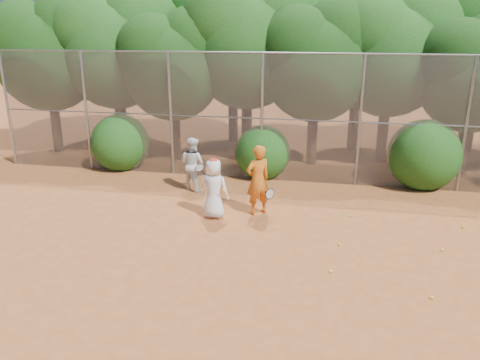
# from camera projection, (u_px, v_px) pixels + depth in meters

# --- Properties ---
(ground) EXTENTS (80.00, 80.00, 0.00)m
(ground) POSITION_uv_depth(u_px,v_px,m) (264.00, 272.00, 9.53)
(ground) COLOR #9E5023
(ground) RESTS_ON ground
(fence_back) EXTENTS (20.05, 0.09, 4.03)m
(fence_back) POSITION_uv_depth(u_px,v_px,m) (290.00, 118.00, 14.49)
(fence_back) COLOR gray
(fence_back) RESTS_ON ground
(tree_0) EXTENTS (4.38, 3.81, 6.00)m
(tree_0) POSITION_uv_depth(u_px,v_px,m) (49.00, 49.00, 17.53)
(tree_0) COLOR black
(tree_0) RESTS_ON ground
(tree_1) EXTENTS (4.64, 4.03, 6.35)m
(tree_1) POSITION_uv_depth(u_px,v_px,m) (116.00, 43.00, 17.46)
(tree_1) COLOR black
(tree_1) RESTS_ON ground
(tree_2) EXTENTS (3.99, 3.47, 5.47)m
(tree_2) POSITION_uv_depth(u_px,v_px,m) (174.00, 61.00, 16.52)
(tree_2) COLOR black
(tree_2) RESTS_ON ground
(tree_3) EXTENTS (4.89, 4.26, 6.70)m
(tree_3) POSITION_uv_depth(u_px,v_px,m) (249.00, 37.00, 16.74)
(tree_3) COLOR black
(tree_3) RESTS_ON ground
(tree_4) EXTENTS (4.19, 3.64, 5.73)m
(tree_4) POSITION_uv_depth(u_px,v_px,m) (318.00, 57.00, 15.91)
(tree_4) COLOR black
(tree_4) RESTS_ON ground
(tree_5) EXTENTS (4.51, 3.92, 6.17)m
(tree_5) POSITION_uv_depth(u_px,v_px,m) (393.00, 48.00, 16.10)
(tree_5) COLOR black
(tree_5) RESTS_ON ground
(tree_6) EXTENTS (3.86, 3.36, 5.29)m
(tree_6) POSITION_uv_depth(u_px,v_px,m) (475.00, 69.00, 14.88)
(tree_6) COLOR black
(tree_6) RESTS_ON ground
(tree_9) EXTENTS (4.83, 4.20, 6.62)m
(tree_9) POSITION_uv_depth(u_px,v_px,m) (118.00, 36.00, 19.74)
(tree_9) COLOR black
(tree_9) RESTS_ON ground
(tree_10) EXTENTS (5.15, 4.48, 7.06)m
(tree_10) POSITION_uv_depth(u_px,v_px,m) (235.00, 29.00, 18.90)
(tree_10) COLOR black
(tree_10) RESTS_ON ground
(tree_11) EXTENTS (4.64, 4.03, 6.35)m
(tree_11) POSITION_uv_depth(u_px,v_px,m) (361.00, 42.00, 17.74)
(tree_11) COLOR black
(tree_11) RESTS_ON ground
(bush_0) EXTENTS (2.00, 2.00, 2.00)m
(bush_0) POSITION_uv_depth(u_px,v_px,m) (120.00, 140.00, 16.20)
(bush_0) COLOR #164611
(bush_0) RESTS_ON ground
(bush_1) EXTENTS (1.80, 1.80, 1.80)m
(bush_1) POSITION_uv_depth(u_px,v_px,m) (263.00, 150.00, 15.30)
(bush_1) COLOR #164611
(bush_1) RESTS_ON ground
(bush_2) EXTENTS (2.20, 2.20, 2.20)m
(bush_2) POSITION_uv_depth(u_px,v_px,m) (424.00, 152.00, 14.30)
(bush_2) COLOR #164611
(bush_2) RESTS_ON ground
(player_yellow) EXTENTS (0.87, 0.78, 1.88)m
(player_yellow) POSITION_uv_depth(u_px,v_px,m) (258.00, 180.00, 12.20)
(player_yellow) COLOR #C56117
(player_yellow) RESTS_ON ground
(player_teen) EXTENTS (0.82, 0.58, 1.60)m
(player_teen) POSITION_uv_depth(u_px,v_px,m) (214.00, 188.00, 12.02)
(player_teen) COLOR white
(player_teen) RESTS_ON ground
(player_white) EXTENTS (0.98, 0.91, 1.63)m
(player_white) POSITION_uv_depth(u_px,v_px,m) (193.00, 164.00, 14.07)
(player_white) COLOR silver
(player_white) RESTS_ON ground
(ball_0) EXTENTS (0.07, 0.07, 0.07)m
(ball_0) POSITION_uv_depth(u_px,v_px,m) (339.00, 244.00, 10.66)
(ball_0) COLOR #CCEE2B
(ball_0) RESTS_ON ground
(ball_1) EXTENTS (0.07, 0.07, 0.07)m
(ball_1) POSITION_uv_depth(u_px,v_px,m) (442.00, 250.00, 10.38)
(ball_1) COLOR #CCEE2B
(ball_1) RESTS_ON ground
(ball_2) EXTENTS (0.07, 0.07, 0.07)m
(ball_2) POSITION_uv_depth(u_px,v_px,m) (432.00, 298.00, 8.56)
(ball_2) COLOR #CCEE2B
(ball_2) RESTS_ON ground
(ball_4) EXTENTS (0.07, 0.07, 0.07)m
(ball_4) POSITION_uv_depth(u_px,v_px,m) (331.00, 271.00, 9.48)
(ball_4) COLOR #CCEE2B
(ball_4) RESTS_ON ground
(ball_5) EXTENTS (0.07, 0.07, 0.07)m
(ball_5) POSITION_uv_depth(u_px,v_px,m) (463.00, 227.00, 11.58)
(ball_5) COLOR #CCEE2B
(ball_5) RESTS_ON ground
(ball_6) EXTENTS (0.07, 0.07, 0.07)m
(ball_6) POSITION_uv_depth(u_px,v_px,m) (350.00, 216.00, 12.25)
(ball_6) COLOR #CCEE2B
(ball_6) RESTS_ON ground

